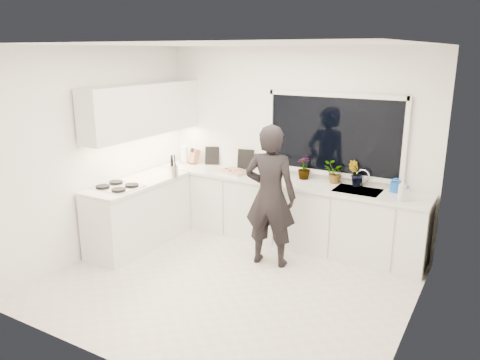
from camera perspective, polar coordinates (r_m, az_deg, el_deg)
The scene contains 25 objects.
floor at distance 5.64m, azimuth -1.40°, elevation -12.49°, with size 4.00×3.50×0.02m, color beige.
wall_back at distance 6.67m, azimuth 6.46°, elevation 4.28°, with size 4.00×0.02×2.70m, color white.
wall_left at distance 6.41m, azimuth -17.03°, elevation 3.22°, with size 0.02×3.50×2.70m, color white.
wall_right at distance 4.47m, azimuth 21.03°, elevation -2.32°, with size 0.02×3.50×2.70m, color white.
ceiling at distance 4.98m, azimuth -1.61°, elevation 16.32°, with size 4.00×3.50×0.02m, color white.
window at distance 6.39m, azimuth 11.34°, elevation 5.40°, with size 1.80×0.02×1.00m, color black.
base_cabinets_back at distance 6.64m, azimuth 5.14°, elevation -3.89°, with size 3.92×0.58×0.88m, color white.
base_cabinets_left at distance 6.65m, azimuth -12.21°, elevation -4.15°, with size 0.58×1.60×0.88m, color white.
countertop_back at distance 6.49m, azimuth 5.20°, elevation -0.09°, with size 3.94×0.62×0.04m, color silver.
countertop_left at distance 6.52m, azimuth -12.43°, elevation -0.33°, with size 0.62×1.60×0.04m, color silver.
upper_cabinets at distance 6.67m, azimuth -11.65°, elevation 8.41°, with size 0.34×2.10×0.70m, color white.
sink at distance 6.16m, azimuth 14.11°, elevation -1.65°, with size 0.58×0.42×0.14m, color silver.
faucet at distance 6.30m, azimuth 14.72°, elevation 0.21°, with size 0.03×0.03×0.22m, color silver.
stovetop at distance 6.28m, azimuth -14.73°, elevation -0.76°, with size 0.56×0.48×0.03m, color black.
person at distance 5.80m, azimuth 3.70°, elevation -1.98°, with size 0.66×0.43×1.80m, color black.
pizza_tray at distance 6.81m, azimuth -0.65°, elevation 1.02°, with size 0.43×0.32×0.03m, color silver.
pizza at distance 6.80m, azimuth -0.65°, elevation 1.16°, with size 0.39×0.28×0.01m, color red.
watering_can at distance 6.18m, azimuth 18.45°, elevation -0.82°, with size 0.14×0.14×0.13m, color blue.
paper_towel_roll at distance 7.43m, azimuth -6.77°, elevation 3.06°, with size 0.11×0.11×0.26m, color white.
knife_block at distance 7.37m, azimuth -5.59°, elevation 2.84°, with size 0.13×0.10×0.22m, color brown.
utensil_crock at distance 6.65m, azimuth -8.11°, elevation 1.08°, with size 0.13×0.13×0.16m, color silver.
picture_frame_large at distance 7.29m, azimuth -3.42°, elevation 2.99°, with size 0.22×0.02×0.28m, color black.
picture_frame_small at distance 6.99m, azimuth 0.69°, elevation 2.54°, with size 0.25×0.02×0.30m, color black.
herb_plants at distance 6.40m, azimuth 10.43°, elevation 1.08°, with size 1.28×0.33×0.34m.
soap_bottles at distance 5.85m, azimuth 19.22°, elevation -1.21°, with size 0.13×0.13×0.27m.
Camera 1 is at (2.62, -4.24, 2.64)m, focal length 35.00 mm.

